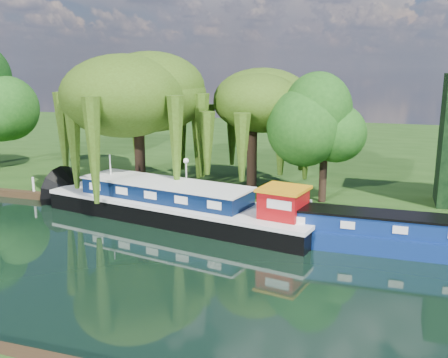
% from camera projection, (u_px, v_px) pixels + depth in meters
% --- Properties ---
extents(ground, '(120.00, 120.00, 0.00)m').
position_uv_depth(ground, '(92.00, 258.00, 23.60)').
color(ground, black).
extents(far_bank, '(120.00, 52.00, 0.45)m').
position_uv_depth(far_bank, '(264.00, 146.00, 55.03)').
color(far_bank, '#18370F').
rests_on(far_bank, ground).
extents(dutch_barge, '(17.56, 7.12, 3.62)m').
position_uv_depth(dutch_barge, '(180.00, 206.00, 29.16)').
color(dutch_barge, black).
rests_on(dutch_barge, ground).
extents(narrowboat, '(13.75, 2.38, 2.00)m').
position_uv_depth(narrowboat, '(373.00, 235.00, 24.67)').
color(narrowboat, navy).
rests_on(narrowboat, ground).
extents(white_cruiser, '(2.16, 1.90, 1.07)m').
position_uv_depth(white_cruiser, '(429.00, 256.00, 23.89)').
color(white_cruiser, silver).
rests_on(white_cruiser, ground).
extents(willow_left, '(7.40, 7.40, 8.86)m').
position_uv_depth(willow_left, '(138.00, 97.00, 32.69)').
color(willow_left, black).
rests_on(willow_left, far_bank).
extents(willow_right, '(6.12, 6.12, 7.46)m').
position_uv_depth(willow_right, '(252.00, 111.00, 33.84)').
color(willow_right, black).
rests_on(willow_right, far_bank).
extents(tree_far_mid, '(4.70, 4.70, 7.69)m').
position_uv_depth(tree_far_mid, '(136.00, 106.00, 40.21)').
color(tree_far_mid, black).
rests_on(tree_far_mid, far_bank).
extents(tree_far_right, '(4.24, 4.24, 6.94)m').
position_uv_depth(tree_far_right, '(325.00, 126.00, 30.75)').
color(tree_far_right, black).
rests_on(tree_far_right, far_bank).
extents(lamppost, '(0.36, 0.36, 2.56)m').
position_uv_depth(lamppost, '(186.00, 167.00, 32.63)').
color(lamppost, silver).
rests_on(lamppost, far_bank).
extents(mooring_posts, '(19.16, 0.16, 1.00)m').
position_uv_depth(mooring_posts, '(159.00, 195.00, 31.32)').
color(mooring_posts, silver).
rests_on(mooring_posts, far_bank).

